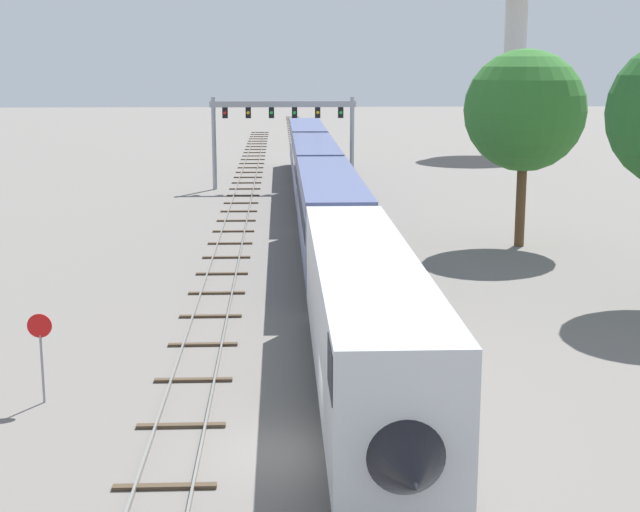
{
  "coord_description": "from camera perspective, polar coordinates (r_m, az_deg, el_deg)",
  "views": [
    {
      "loc": [
        -0.54,
        -23.82,
        10.47
      ],
      "look_at": [
        1.0,
        12.0,
        3.0
      ],
      "focal_mm": 52.39,
      "sensor_mm": 36.0,
      "label": 1
    }
  ],
  "objects": [
    {
      "name": "passenger_train",
      "position": [
        58.48,
        0.05,
        4.04
      ],
      "size": [
        3.04,
        81.05,
        4.8
      ],
      "color": "silver",
      "rests_on": "ground"
    },
    {
      "name": "stop_sign",
      "position": [
        30.27,
        -16.69,
        -5.24
      ],
      "size": [
        0.76,
        0.08,
        2.88
      ],
      "color": "gray",
      "rests_on": "ground"
    },
    {
      "name": "trackside_tree_mid",
      "position": [
        54.43,
        12.4,
        8.65
      ],
      "size": [
        6.87,
        6.87,
        11.23
      ],
      "color": "brown",
      "rests_on": "ground"
    },
    {
      "name": "track_near",
      "position": [
        64.73,
        -5.06,
        2.48
      ],
      "size": [
        2.6,
        160.0,
        0.16
      ],
      "color": "slate",
      "rests_on": "ground"
    },
    {
      "name": "track_main",
      "position": [
        84.5,
        -0.72,
        4.7
      ],
      "size": [
        2.6,
        200.0,
        0.16
      ],
      "color": "slate",
      "rests_on": "ground"
    },
    {
      "name": "signal_gantry",
      "position": [
        78.19,
        -2.27,
        8.24
      ],
      "size": [
        12.1,
        0.49,
        7.66
      ],
      "color": "#999BA0",
      "rests_on": "ground"
    },
    {
      "name": "ground_plane",
      "position": [
        26.02,
        -1.09,
        -11.96
      ],
      "size": [
        400.0,
        400.0,
        0.0
      ],
      "primitive_type": "plane",
      "color": "slate"
    }
  ]
}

